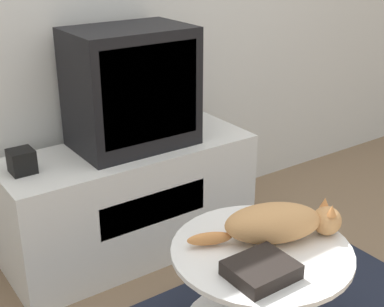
% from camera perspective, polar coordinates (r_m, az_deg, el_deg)
% --- Properties ---
extents(tv_stand, '(1.23, 0.46, 0.57)m').
position_cam_1_polar(tv_stand, '(2.67, -6.51, -5.03)').
color(tv_stand, silver).
rests_on(tv_stand, ground_plane).
extents(tv, '(0.55, 0.38, 0.56)m').
position_cam_1_polar(tv, '(2.51, -6.51, 6.96)').
color(tv, black).
rests_on(tv, tv_stand).
extents(speaker, '(0.10, 0.10, 0.10)m').
position_cam_1_polar(speaker, '(2.37, -17.70, -0.79)').
color(speaker, black).
rests_on(speaker, tv_stand).
extents(coffee_table, '(0.63, 0.63, 0.49)m').
position_cam_1_polar(coffee_table, '(1.99, 7.22, -14.34)').
color(coffee_table, '#B2B2B7').
rests_on(coffee_table, rug).
extents(dvd_box, '(0.21, 0.17, 0.05)m').
position_cam_1_polar(dvd_box, '(1.74, 7.38, -12.20)').
color(dvd_box, black).
rests_on(dvd_box, coffee_table).
extents(cat, '(0.53, 0.30, 0.13)m').
position_cam_1_polar(cat, '(1.92, 9.18, -7.31)').
color(cat, tan).
rests_on(cat, coffee_table).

